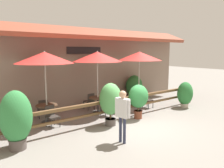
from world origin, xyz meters
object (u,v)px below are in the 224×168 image
(chair_middle_wallside, at_px, (90,100))
(potted_plant_tall_tropical, at_px, (138,97))
(chair_near_streetside, at_px, (52,115))
(chair_middle_streetside, at_px, (106,106))
(potted_plant_corner_fern, at_px, (16,119))
(pedestrian, at_px, (123,110))
(patio_umbrella_far, at_px, (139,56))
(chair_far_streetside, at_px, (147,99))
(patio_umbrella_middle, at_px, (97,57))
(dining_table_middle, at_px, (98,100))
(chair_far_wallside, at_px, (131,95))
(potted_plant_small_flowering, at_px, (110,100))
(patio_umbrella_near, at_px, (45,58))
(dining_table_far, at_px, (139,94))
(potted_plant_broad_leaf, at_px, (185,94))
(dining_table_near, at_px, (47,108))
(chair_near_wallside, at_px, (43,108))

(chair_middle_wallside, height_order, potted_plant_tall_tropical, potted_plant_tall_tropical)
(chair_near_streetside, height_order, chair_middle_streetside, same)
(potted_plant_corner_fern, xyz_separation_m, pedestrian, (2.83, -1.58, 0.15))
(patio_umbrella_far, xyz_separation_m, chair_far_streetside, (-0.07, -0.69, -2.23))
(chair_near_streetside, bearing_deg, pedestrian, -77.73)
(patio_umbrella_middle, relative_size, dining_table_middle, 3.32)
(chair_far_wallside, bearing_deg, potted_plant_tall_tropical, 51.24)
(patio_umbrella_far, bearing_deg, chair_far_wallside, 84.41)
(potted_plant_corner_fern, relative_size, potted_plant_small_flowering, 1.06)
(dining_table_middle, xyz_separation_m, chair_middle_wallside, (-0.04, 0.70, -0.13))
(dining_table_middle, xyz_separation_m, potted_plant_corner_fern, (-4.20, -1.89, 0.37))
(patio_umbrella_near, bearing_deg, dining_table_far, -2.44)
(patio_umbrella_far, relative_size, potted_plant_corner_fern, 1.63)
(dining_table_middle, relative_size, potted_plant_broad_leaf, 0.66)
(chair_middle_wallside, bearing_deg, chair_middle_streetside, 85.75)
(potted_plant_small_flowering, bearing_deg, chair_near_streetside, 146.84)
(pedestrian, bearing_deg, potted_plant_tall_tropical, -63.25)
(chair_middle_wallside, relative_size, potted_plant_small_flowering, 0.49)
(chair_far_streetside, bearing_deg, patio_umbrella_far, 79.19)
(dining_table_near, relative_size, potted_plant_small_flowering, 0.52)
(patio_umbrella_near, relative_size, potted_plant_broad_leaf, 2.18)
(potted_plant_broad_leaf, bearing_deg, dining_table_near, 162.95)
(chair_near_wallside, xyz_separation_m, potted_plant_tall_tropical, (3.32, -2.62, 0.49))
(dining_table_middle, distance_m, patio_umbrella_far, 3.35)
(potted_plant_broad_leaf, xyz_separation_m, potted_plant_tall_tropical, (-3.33, 0.11, 0.24))
(patio_umbrella_near, relative_size, potted_plant_small_flowering, 1.73)
(chair_near_wallside, height_order, patio_umbrella_middle, patio_umbrella_middle)
(chair_middle_wallside, xyz_separation_m, dining_table_far, (2.63, -0.86, 0.13))
(chair_middle_streetside, xyz_separation_m, chair_middle_wallside, (0.01, 1.40, 0.00))
(chair_near_wallside, bearing_deg, potted_plant_tall_tropical, 150.86)
(dining_table_near, bearing_deg, patio_umbrella_near, 90.00)
(chair_near_streetside, xyz_separation_m, potted_plant_corner_fern, (-1.61, -1.27, 0.49))
(patio_umbrella_far, height_order, dining_table_far, patio_umbrella_far)
(patio_umbrella_near, distance_m, patio_umbrella_far, 5.13)
(chair_near_streetside, bearing_deg, chair_far_wallside, 1.29)
(patio_umbrella_far, xyz_separation_m, chair_far_wallside, (0.07, 0.69, -2.23))
(dining_table_far, relative_size, potted_plant_small_flowering, 0.52)
(patio_umbrella_middle, bearing_deg, dining_table_middle, 0.00)
(chair_middle_streetside, bearing_deg, chair_near_streetside, 178.94)
(patio_umbrella_middle, bearing_deg, chair_near_wallside, 163.61)
(dining_table_far, distance_m, chair_far_wallside, 0.70)
(chair_far_streetside, height_order, potted_plant_corner_fern, potted_plant_corner_fern)
(dining_table_middle, bearing_deg, patio_umbrella_far, -3.66)
(potted_plant_corner_fern, bearing_deg, pedestrian, -29.17)
(potted_plant_broad_leaf, xyz_separation_m, potted_plant_corner_fern, (-8.40, 0.12, 0.24))
(chair_middle_wallside, xyz_separation_m, potted_plant_corner_fern, (-4.17, -2.59, 0.49))
(dining_table_near, bearing_deg, chair_near_streetside, -96.14)
(chair_near_wallside, relative_size, chair_far_streetside, 1.00)
(patio_umbrella_near, distance_m, dining_table_middle, 3.28)
(patio_umbrella_middle, height_order, dining_table_middle, patio_umbrella_middle)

